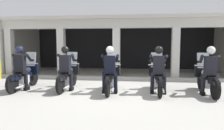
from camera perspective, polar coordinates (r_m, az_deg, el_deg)
The scene contains 13 objects.
ground_plane at distance 10.44m, azimuth 1.94°, elevation -3.30°, with size 80.00×80.00×0.00m, color #A8A59E.
station_building at distance 12.38m, azimuth 2.32°, elevation 7.27°, with size 12.33×4.54×3.02m.
kerb_strip at distance 9.72m, azimuth 0.93°, elevation -3.61°, with size 11.83×0.24×0.12m, color #B7B5AD.
motorcycle_far_left at distance 8.30m, azimuth -22.91°, elevation -2.61°, with size 0.62×2.04×1.35m.
police_officer_far_left at distance 8.01m, azimuth -24.05°, elevation 0.21°, with size 0.63×0.61×1.58m.
motorcycle_left at distance 7.77m, azimuth -11.99°, elevation -2.83°, with size 0.62×2.04×1.35m.
police_officer_left at distance 7.45m, azimuth -12.78°, elevation 0.18°, with size 0.63×0.61×1.58m.
motorcycle_center at distance 7.22m, azimuth -0.28°, elevation -3.35°, with size 0.62×2.04×1.35m.
police_officer_center at distance 6.88m, azimuth -0.59°, elevation -0.12°, with size 0.63×0.61×1.58m.
motorcycle_right at distance 7.30m, azimuth 12.51°, elevation -3.39°, with size 0.62×2.04×1.35m.
police_officer_right at distance 6.97m, azimuth 12.80°, elevation -0.20°, with size 0.63×0.61×1.58m.
motorcycle_far_right at distance 7.60m, azimuth 24.74°, elevation -3.43°, with size 0.62×2.04×1.35m.
police_officer_far_right at distance 7.28m, azimuth 25.55°, elevation -0.37°, with size 0.63×0.61×1.58m.
Camera 1 is at (0.90, -7.27, 1.64)m, focal length 32.97 mm.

